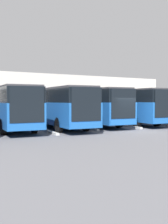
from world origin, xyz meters
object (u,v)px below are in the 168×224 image
Objects in this scene: bus_5 at (9,106)px; bus_3 at (88,105)px; bus_1 at (147,105)px; bus_2 at (123,105)px; bus_4 at (55,106)px.

bus_3 is at bearing -174.37° from bus_5.
bus_5 is at bearing 5.63° from bus_3.
bus_2 is (3.75, 0.47, 0.00)m from bus_1.
bus_1 is 1.00× the size of bus_3.
bus_2 is 1.00× the size of bus_3.
bus_5 is (7.51, -0.03, 0.00)m from bus_3.
bus_1 and bus_4 have the same top height.
bus_5 is at bearing -6.26° from bus_4.
bus_1 is at bearing -175.51° from bus_3.
bus_2 and bus_5 have the same top height.
bus_1 is 7.51m from bus_3.
bus_4 and bus_5 have the same top height.
bus_3 is (3.75, -0.65, 0.00)m from bus_2.
bus_2 is at bearing -173.19° from bus_4.
bus_1 and bus_5 have the same top height.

